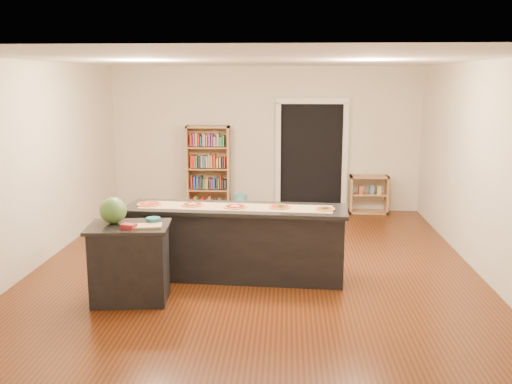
# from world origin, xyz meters

# --- Properties ---
(room) EXTENTS (6.00, 7.00, 2.80)m
(room) POSITION_xyz_m (0.00, 0.00, 1.40)
(room) COLOR beige
(room) RESTS_ON ground
(doorway) EXTENTS (1.40, 0.09, 2.21)m
(doorway) POSITION_xyz_m (0.90, 3.46, 1.20)
(doorway) COLOR black
(doorway) RESTS_ON room
(kitchen_island) EXTENTS (2.85, 0.77, 0.94)m
(kitchen_island) POSITION_xyz_m (-0.22, -0.50, 0.47)
(kitchen_island) COLOR black
(kitchen_island) RESTS_ON ground
(side_counter) EXTENTS (0.92, 0.67, 0.91)m
(side_counter) POSITION_xyz_m (-1.38, -1.38, 0.46)
(side_counter) COLOR black
(side_counter) RESTS_ON ground
(bookshelf) EXTENTS (0.84, 0.30, 1.67)m
(bookshelf) POSITION_xyz_m (-1.10, 3.30, 0.84)
(bookshelf) COLOR #AC8153
(bookshelf) RESTS_ON ground
(low_shelf) EXTENTS (0.73, 0.31, 0.73)m
(low_shelf) POSITION_xyz_m (2.01, 3.29, 0.37)
(low_shelf) COLOR #AC8153
(low_shelf) RESTS_ON ground
(waste_bin) EXTENTS (0.26, 0.26, 0.39)m
(waste_bin) POSITION_xyz_m (-0.46, 3.10, 0.19)
(waste_bin) COLOR #5BAFCC
(waste_bin) RESTS_ON ground
(kraft_paper) EXTENTS (2.50, 0.60, 0.00)m
(kraft_paper) POSITION_xyz_m (-0.22, -0.51, 0.94)
(kraft_paper) COLOR tan
(kraft_paper) RESTS_ON kitchen_island
(watermelon) EXTENTS (0.31, 0.31, 0.31)m
(watermelon) POSITION_xyz_m (-1.57, -1.31, 1.06)
(watermelon) COLOR #144214
(watermelon) RESTS_ON side_counter
(cutting_board) EXTENTS (0.35, 0.26, 0.02)m
(cutting_board) POSITION_xyz_m (-1.14, -1.44, 0.92)
(cutting_board) COLOR tan
(cutting_board) RESTS_ON side_counter
(package_red) EXTENTS (0.18, 0.15, 0.06)m
(package_red) POSITION_xyz_m (-1.33, -1.53, 0.94)
(package_red) COLOR maroon
(package_red) RESTS_ON side_counter
(package_teal) EXTENTS (0.17, 0.17, 0.06)m
(package_teal) POSITION_xyz_m (-1.12, -1.27, 0.94)
(package_teal) COLOR #195966
(package_teal) RESTS_ON side_counter
(pizza_a) EXTENTS (0.30, 0.30, 0.02)m
(pizza_a) POSITION_xyz_m (-1.36, -0.45, 0.95)
(pizza_a) COLOR tan
(pizza_a) RESTS_ON kitchen_island
(pizza_b) EXTENTS (0.31, 0.31, 0.02)m
(pizza_b) POSITION_xyz_m (-0.79, -0.45, 0.95)
(pizza_b) COLOR tan
(pizza_b) RESTS_ON kitchen_island
(pizza_c) EXTENTS (0.32, 0.32, 0.02)m
(pizza_c) POSITION_xyz_m (-0.22, -0.53, 0.95)
(pizza_c) COLOR tan
(pizza_c) RESTS_ON kitchen_island
(pizza_d) EXTENTS (0.29, 0.29, 0.02)m
(pizza_d) POSITION_xyz_m (0.35, -0.51, 0.95)
(pizza_d) COLOR tan
(pizza_d) RESTS_ON kitchen_island
(pizza_e) EXTENTS (0.27, 0.27, 0.02)m
(pizza_e) POSITION_xyz_m (0.91, -0.60, 0.95)
(pizza_e) COLOR tan
(pizza_e) RESTS_ON kitchen_island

